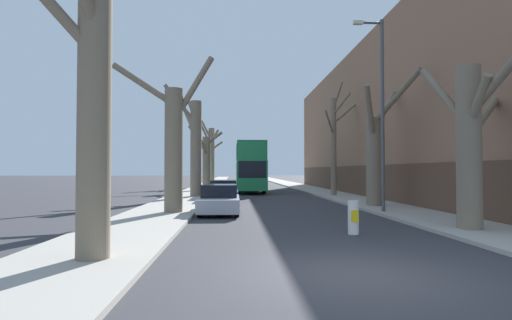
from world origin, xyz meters
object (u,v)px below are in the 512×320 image
street_tree_left_1 (173,142)px  parked_car_0 (219,200)px  street_tree_left_0 (92,77)px  street_tree_left_3 (206,160)px  double_decker_bus (250,165)px  street_tree_right_1 (376,151)px  street_tree_right_2 (334,142)px  traffic_bollard (353,217)px  lamp_post (380,106)px  street_tree_left_2 (195,144)px  street_tree_right_0 (470,138)px  parked_car_1 (224,192)px  street_tree_left_4 (211,154)px

street_tree_left_1 → parked_car_0: street_tree_left_1 is taller
street_tree_left_0 → street_tree_left_3: size_ratio=1.25×
double_decker_bus → street_tree_right_1: bearing=-69.1°
street_tree_right_2 → parked_car_0: bearing=-125.7°
street_tree_left_3 → parked_car_0: street_tree_left_3 is taller
double_decker_bus → traffic_bollard: bearing=-84.7°
lamp_post → street_tree_left_0: bearing=-136.5°
street_tree_left_2 → parked_car_0: (2.18, -10.79, -3.23)m
parked_car_0 → street_tree_right_2: bearing=54.3°
street_tree_right_1 → street_tree_right_0: bearing=-89.8°
street_tree_left_2 → street_tree_right_0: 19.61m
street_tree_right_2 → lamp_post: (-0.90, -11.86, 0.78)m
street_tree_left_0 → street_tree_left_1: (0.26, 9.45, -0.68)m
street_tree_left_0 → traffic_bollard: bearing=28.3°
street_tree_left_3 → street_tree_right_2: size_ratio=0.77×
street_tree_left_3 → lamp_post: 23.25m
parked_car_1 → parked_car_0: bearing=-90.0°
street_tree_right_2 → double_decker_bus: bearing=131.2°
double_decker_bus → street_tree_left_0: bearing=-98.9°
street_tree_left_3 → street_tree_right_2: street_tree_right_2 is taller
street_tree_left_0 → street_tree_left_3: 30.33m
lamp_post → traffic_bollard: bearing=-118.1°
street_tree_right_0 → street_tree_right_1: size_ratio=0.84×
traffic_bollard → parked_car_1: bearing=108.7°
street_tree_left_0 → street_tree_left_1: bearing=88.4°
street_tree_left_0 → street_tree_left_4: size_ratio=1.02×
street_tree_left_2 → parked_car_1: street_tree_left_2 is taller
street_tree_left_3 → street_tree_left_2: bearing=-90.6°
street_tree_left_2 → double_decker_bus: street_tree_left_2 is taller
street_tree_right_0 → lamp_post: lamp_post is taller
street_tree_right_2 → double_decker_bus: street_tree_right_2 is taller
street_tree_left_2 → street_tree_right_1: street_tree_left_2 is taller
street_tree_right_1 → lamp_post: bearing=-106.1°
street_tree_left_1 → parked_car_1: size_ratio=1.58×
street_tree_left_1 → parked_car_0: size_ratio=1.80×
street_tree_left_0 → street_tree_left_2: street_tree_left_0 is taller
street_tree_right_0 → traffic_bollard: bearing=-177.8°
street_tree_left_3 → double_decker_bus: 4.81m
street_tree_right_1 → double_decker_bus: street_tree_right_1 is taller
street_tree_left_1 → street_tree_right_0: 11.70m
parked_car_1 → traffic_bollard: parked_car_1 is taller
parked_car_0 → double_decker_bus: bearing=83.6°
street_tree_left_4 → parked_car_1: street_tree_left_4 is taller
double_decker_bus → parked_car_1: size_ratio=2.37×
street_tree_left_0 → street_tree_right_1: (10.45, 12.09, -0.94)m
double_decker_bus → lamp_post: lamp_post is taller
street_tree_right_2 → lamp_post: bearing=-94.3°
street_tree_left_4 → street_tree_right_0: bearing=-74.1°
street_tree_right_2 → parked_car_1: (-8.17, -4.59, -3.45)m
street_tree_left_1 → street_tree_right_1: 10.53m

